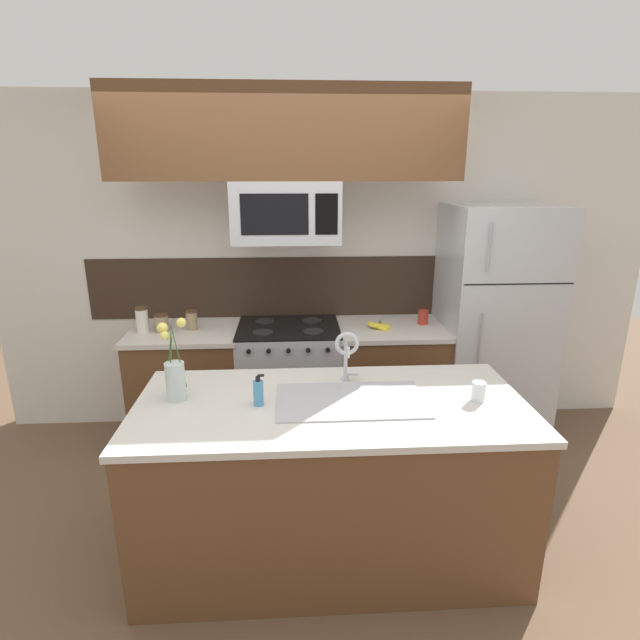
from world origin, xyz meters
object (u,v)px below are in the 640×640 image
microwave (286,212)px  banana_bunch (380,326)px  sink_faucet (347,350)px  refrigerator (493,324)px  spare_glass (478,392)px  stove_range (289,383)px  storage_jar_medium (161,323)px  storage_jar_tall (142,320)px  storage_jar_short (192,320)px  coffee_tin (423,317)px  dish_soap_bottle (258,392)px  flower_vase (175,377)px

microwave → banana_bunch: microwave is taller
sink_faucet → refrigerator: bearing=40.1°
microwave → spare_glass: size_ratio=7.17×
spare_glass → sink_faucet: bearing=158.7°
stove_range → microwave: 1.30m
storage_jar_medium → sink_faucet: sink_faucet is taller
stove_range → sink_faucet: size_ratio=3.04×
microwave → storage_jar_tall: (-1.06, -0.01, -0.76)m
storage_jar_short → coffee_tin: storage_jar_short is taller
banana_bunch → sink_faucet: size_ratio=0.62×
sink_faucet → dish_soap_bottle: sink_faucet is taller
coffee_tin → dish_soap_bottle: size_ratio=0.67×
storage_jar_tall → dish_soap_bottle: bearing=-53.5°
sink_faucet → flower_vase: (-0.90, -0.14, -0.07)m
stove_range → spare_glass: (0.97, -1.29, 0.50)m
microwave → storage_jar_short: size_ratio=5.15×
microwave → coffee_tin: microwave is taller
stove_range → banana_bunch: size_ratio=4.88×
storage_jar_short → sink_faucet: 1.48m
refrigerator → coffee_tin: size_ratio=16.47×
spare_glass → dish_soap_bottle: bearing=179.0°
spare_glass → stove_range: bearing=127.1°
stove_range → flower_vase: (-0.57, -1.17, 0.57)m
storage_jar_tall → coffee_tin: bearing=2.3°
stove_range → storage_jar_short: storage_jar_short is taller
refrigerator → sink_faucet: refrigerator is taller
refrigerator → dish_soap_bottle: refrigerator is taller
banana_bunch → stove_range: bearing=175.0°
microwave → coffee_tin: size_ratio=6.77×
banana_bunch → spare_glass: size_ratio=1.83×
storage_jar_short → storage_jar_medium: bearing=-169.4°
storage_jar_short → dish_soap_bottle: (0.57, -1.28, -0.00)m
coffee_tin → stove_range: bearing=-177.2°
refrigerator → stove_range: bearing=-179.3°
stove_range → dish_soap_bottle: 1.38m
storage_jar_tall → coffee_tin: (2.09, 0.08, -0.04)m
sink_faucet → flower_vase: size_ratio=0.71×
storage_jar_tall → storage_jar_medium: bearing=4.1°
stove_range → spare_glass: bearing=-52.9°
flower_vase → microwave: bearing=63.5°
storage_jar_tall → flower_vase: (0.48, -1.14, 0.03)m
banana_bunch → sink_faucet: bearing=-110.1°
storage_jar_medium → flower_vase: (0.35, -1.15, 0.06)m
storage_jar_short → flower_vase: (0.14, -1.19, 0.05)m
storage_jar_short → sink_faucet: (1.04, -1.05, 0.13)m
storage_jar_tall → storage_jar_medium: size_ratio=1.46×
sink_faucet → dish_soap_bottle: size_ratio=1.85×
storage_jar_medium → storage_jar_tall: bearing=-175.9°
microwave → spare_glass: (0.97, -1.27, -0.80)m
spare_glass → storage_jar_medium: bearing=146.4°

